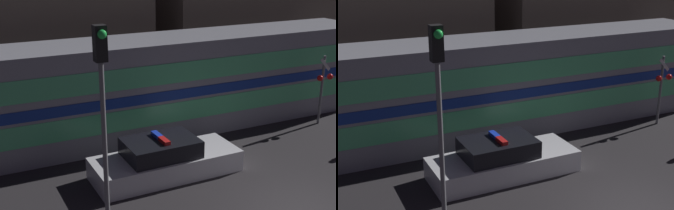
{
  "view_description": "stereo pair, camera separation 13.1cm",
  "coord_description": "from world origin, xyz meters",
  "views": [
    {
      "loc": [
        -8.58,
        -8.96,
        7.25
      ],
      "look_at": [
        -1.38,
        5.77,
        1.76
      ],
      "focal_mm": 50.0,
      "sensor_mm": 36.0,
      "label": 1
    },
    {
      "loc": [
        -8.46,
        -9.01,
        7.25
      ],
      "look_at": [
        -1.38,
        5.77,
        1.76
      ],
      "focal_mm": 50.0,
      "sensor_mm": 36.0,
      "label": 2
    }
  ],
  "objects": [
    {
      "name": "police_car",
      "position": [
        -2.43,
        3.88,
        0.53
      ],
      "size": [
        5.0,
        1.89,
        1.43
      ],
      "rotation": [
        0.0,
        0.0,
        0.01
      ],
      "color": "silver",
      "rests_on": "ground_plane"
    },
    {
      "name": "crossing_signal_near",
      "position": [
        5.73,
        5.3,
        1.82
      ],
      "size": [
        0.8,
        0.31,
        3.01
      ],
      "color": "slate",
      "rests_on": "ground_plane"
    },
    {
      "name": "train",
      "position": [
        -0.39,
        7.65,
        1.96
      ],
      "size": [
        18.92,
        2.88,
        3.91
      ],
      "color": "gray",
      "rests_on": "ground_plane"
    },
    {
      "name": "building_left",
      "position": [
        -3.19,
        14.86,
        3.31
      ],
      "size": [
        8.03,
        6.42,
        6.62
      ],
      "color": "#726656",
      "rests_on": "ground_plane"
    },
    {
      "name": "traffic_light_corner",
      "position": [
        -5.14,
        1.82,
        3.82
      ],
      "size": [
        0.3,
        0.46,
        5.52
      ],
      "color": "slate",
      "rests_on": "ground_plane"
    },
    {
      "name": "building_center",
      "position": [
        7.78,
        15.08,
        4.31
      ],
      "size": [
        10.74,
        6.56,
        8.62
      ],
      "color": "#726656",
      "rests_on": "ground_plane"
    }
  ]
}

